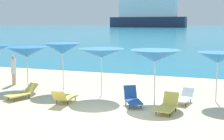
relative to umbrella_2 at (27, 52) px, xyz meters
name	(u,v)px	position (x,y,z in m)	size (l,w,h in m)	color
ground_plane	(157,77)	(5.74, 6.23, -2.05)	(50.00, 100.00, 0.30)	beige
ocean_water	(217,28)	(5.74, 226.06, -1.89)	(650.00, 440.00, 0.02)	teal
umbrella_2	(27,52)	(0.00, 0.00, 0.00)	(2.30, 2.30, 2.17)	silver
umbrella_3	(62,49)	(2.06, 0.11, 0.23)	(2.00, 2.00, 2.40)	silver
umbrella_4	(101,53)	(4.38, -0.42, 0.12)	(2.28, 2.28, 2.23)	silver
umbrella_5	(155,56)	(6.96, -0.55, 0.09)	(2.44, 2.44, 2.25)	silver
umbrella_6	(218,58)	(9.53, 0.11, 0.03)	(1.92, 1.92, 2.17)	silver
lounge_chair_1	(132,98)	(6.27, -1.74, -1.57)	(1.11, 1.42, 0.77)	#1E478C
lounge_chair_2	(167,105)	(7.80, -2.21, -1.62)	(0.78, 1.43, 0.70)	#D8BF4C
lounge_chair_5	(22,93)	(1.19, -2.17, -1.63)	(1.06, 1.60, 0.62)	#D8BF4C
lounge_chair_6	(64,97)	(3.43, -2.35, -1.62)	(0.62, 1.35, 0.65)	#D8BF4C
lounge_chair_9	(184,97)	(8.26, -0.55, -1.66)	(0.76, 1.45, 0.56)	white
beachgoer_0	(14,69)	(-1.21, 0.44, -1.03)	(0.29, 0.29, 1.62)	#DBAA84
cruise_ship	(147,15)	(-49.51, 242.38, 8.04)	(64.11, 13.90, 25.40)	#262D47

